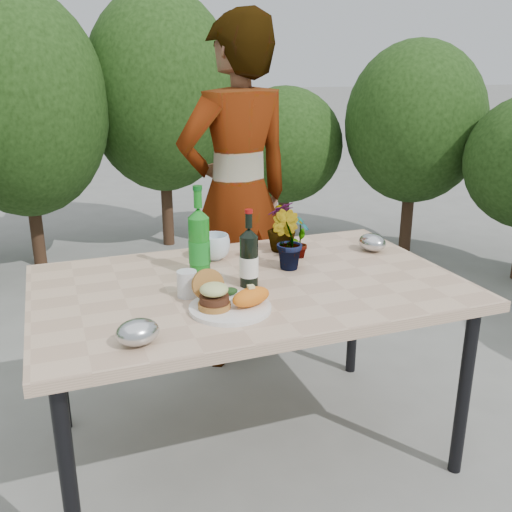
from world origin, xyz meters
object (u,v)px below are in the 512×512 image
object	(u,v)px
patio_table	(249,296)
dinner_plate	(230,308)
wine_bottle	(249,258)
person	(237,197)

from	to	relation	value
patio_table	dinner_plate	size ratio (longest dim) A/B	5.71
dinner_plate	wine_bottle	distance (m)	0.25
wine_bottle	person	size ratio (longest dim) A/B	0.16
patio_table	person	distance (m)	0.85
patio_table	person	xyz separation A→B (m)	(0.22, 0.80, 0.21)
patio_table	person	world-z (taller)	person
person	wine_bottle	bearing A→B (deg)	61.93
wine_bottle	person	world-z (taller)	person
patio_table	person	bearing A→B (deg)	74.26
dinner_plate	wine_bottle	bearing A→B (deg)	54.38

